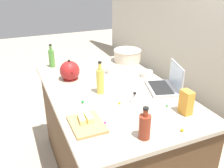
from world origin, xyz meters
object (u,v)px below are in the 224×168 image
butter_stick_right (88,117)px  butter_stick_left (82,119)px  kettle (70,71)px  ramekin_medium (112,70)px  bottle_olive (52,58)px  laptop (166,84)px  cutting_board (87,124)px  bottle_soy (145,126)px  bottle_oil (100,81)px  candy_bag (186,102)px  kitchen_timer (135,97)px  mixing_bowl_large (127,55)px  ramekin_small (147,74)px

butter_stick_right → butter_stick_left: bearing=-90.4°
kettle → ramekin_medium: (0.01, 0.41, -0.05)m
kettle → butter_stick_right: (0.73, -0.07, -0.04)m
kettle → butter_stick_left: 0.74m
bottle_olive → ramekin_medium: bearing=51.2°
laptop → cutting_board: (0.25, -0.77, -0.04)m
bottle_soy → ramekin_medium: bottle_soy is taller
bottle_oil → ramekin_medium: (-0.36, 0.25, -0.08)m
kettle → candy_bag: 1.06m
cutting_board → laptop: bearing=107.8°
ramekin_medium → kitchen_timer: (0.60, -0.07, 0.01)m
laptop → butter_stick_left: 0.82m
candy_bag → kitchen_timer: bearing=-139.2°
bottle_oil → butter_stick_right: (0.37, -0.22, -0.07)m
laptop → bottle_olive: bottle_olive is taller
bottle_soy → kettle: size_ratio=0.96×
mixing_bowl_large → ramekin_medium: bearing=-49.5°
bottle_oil → candy_bag: 0.68m
bottle_olive → kettle: (0.39, 0.09, -0.02)m
bottle_olive → kitchen_timer: size_ratio=3.06×
bottle_oil → ramekin_small: bottle_oil is taller
bottle_soy → cutting_board: bottle_soy is taller
ramekin_small → ramekin_medium: 0.34m
ramekin_medium → bottle_oil: bearing=-35.1°
bottle_oil → butter_stick_right: 0.44m
laptop → ramekin_small: 0.30m
cutting_board → kitchen_timer: 0.46m
bottle_olive → candy_bag: 1.44m
ramekin_small → candy_bag: bearing=-7.6°
cutting_board → bottle_soy: bearing=46.5°
mixing_bowl_large → bottle_olive: (-0.15, -0.78, 0.03)m
mixing_bowl_large → bottle_olive: 0.80m
cutting_board → kitchen_timer: kitchen_timer is taller
bottle_olive → ramekin_small: bearing=51.3°
cutting_board → ramekin_medium: ramekin_medium is taller
bottle_soy → ramekin_small: bearing=148.6°
kettle → candy_bag: kettle is taller
kitchen_timer → ramekin_small: bearing=139.3°
bottle_soy → butter_stick_left: bottle_soy is taller
ramekin_medium → ramekin_small: bearing=51.4°
laptop → mixing_bowl_large: (-0.76, 0.01, 0.02)m
cutting_board → butter_stick_left: size_ratio=2.45×
kettle → butter_stick_left: size_ratio=1.94×
kettle → candy_bag: (0.89, 0.58, 0.01)m
mixing_bowl_large → bottle_soy: bearing=-22.2°
butter_stick_left → ramekin_small: 0.94m
laptop → candy_bag: (0.37, -0.10, 0.04)m
bottle_olive → ramekin_medium: (0.40, 0.49, -0.07)m
candy_bag → bottle_soy: bearing=-71.7°
bottle_olive → cutting_board: bearing=-0.3°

